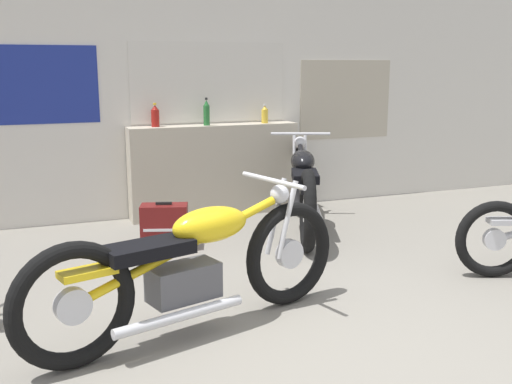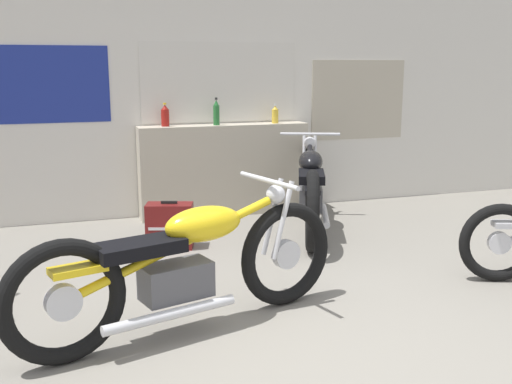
# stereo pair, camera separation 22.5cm
# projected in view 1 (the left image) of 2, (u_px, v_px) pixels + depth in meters

# --- Properties ---
(ground_plane) EXTENTS (24.00, 24.00, 0.00)m
(ground_plane) POSITION_uv_depth(u_px,v_px,m) (321.00, 364.00, 3.35)
(ground_plane) COLOR gray
(wall_back) EXTENTS (10.00, 0.07, 2.80)m
(wall_back) POSITION_uv_depth(u_px,v_px,m) (168.00, 88.00, 6.44)
(wall_back) COLOR silver
(wall_back) RESTS_ON ground_plane
(sill_counter) EXTENTS (1.88, 0.28, 1.00)m
(sill_counter) POSITION_uv_depth(u_px,v_px,m) (215.00, 170.00, 6.62)
(sill_counter) COLOR #B7AD99
(sill_counter) RESTS_ON ground_plane
(bottle_leftmost) EXTENTS (0.09, 0.09, 0.25)m
(bottle_leftmost) POSITION_uv_depth(u_px,v_px,m) (155.00, 116.00, 6.28)
(bottle_leftmost) COLOR maroon
(bottle_leftmost) RESTS_ON sill_counter
(bottle_left_center) EXTENTS (0.07, 0.07, 0.30)m
(bottle_left_center) POSITION_uv_depth(u_px,v_px,m) (207.00, 113.00, 6.43)
(bottle_left_center) COLOR #23662D
(bottle_left_center) RESTS_ON sill_counter
(bottle_center) EXTENTS (0.07, 0.07, 0.21)m
(bottle_center) POSITION_uv_depth(u_px,v_px,m) (265.00, 115.00, 6.68)
(bottle_center) COLOR gold
(bottle_center) RESTS_ON sill_counter
(motorcycle_black) EXTENTS (0.97, 2.04, 0.93)m
(motorcycle_black) POSITION_uv_depth(u_px,v_px,m) (303.00, 188.00, 6.00)
(motorcycle_black) COLOR black
(motorcycle_black) RESTS_ON ground_plane
(motorcycle_yellow) EXTENTS (2.20, 0.84, 0.91)m
(motorcycle_yellow) POSITION_uv_depth(u_px,v_px,m) (194.00, 266.00, 3.67)
(motorcycle_yellow) COLOR black
(motorcycle_yellow) RESTS_ON ground_plane
(hard_case_darkred) EXTENTS (0.46, 0.33, 0.44)m
(hard_case_darkred) POSITION_uv_depth(u_px,v_px,m) (165.00, 227.00, 5.42)
(hard_case_darkred) COLOR maroon
(hard_case_darkred) RESTS_ON ground_plane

